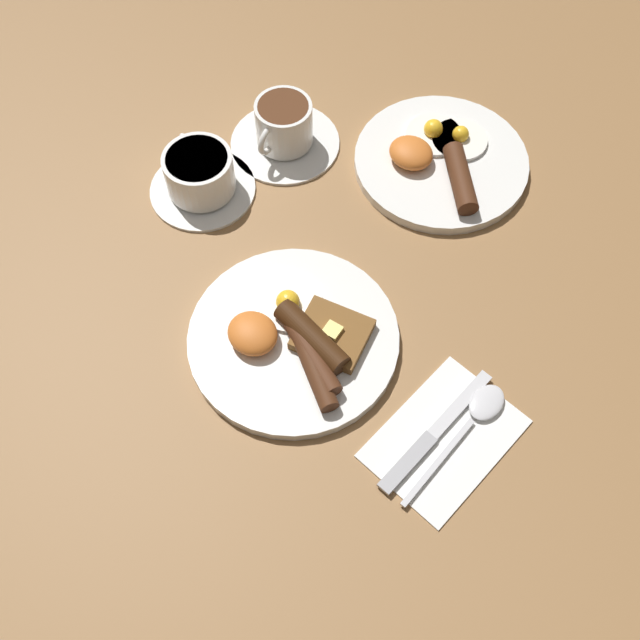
{
  "coord_description": "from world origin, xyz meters",
  "views": [
    {
      "loc": [
        0.32,
        -0.29,
        0.82
      ],
      "look_at": [
        0.01,
        0.03,
        0.03
      ],
      "focal_mm": 42.0,
      "sensor_mm": 36.0,
      "label": 1
    }
  ],
  "objects_px": {
    "teacup_far": "(284,129)",
    "breakfast_plate_far": "(440,160)",
    "spoon": "(478,414)",
    "knife": "(431,437)",
    "teacup_near": "(200,176)",
    "breakfast_plate_near": "(295,338)"
  },
  "relations": [
    {
      "from": "breakfast_plate_far",
      "to": "knife",
      "type": "distance_m",
      "value": 0.41
    },
    {
      "from": "breakfast_plate_near",
      "to": "teacup_near",
      "type": "distance_m",
      "value": 0.28
    },
    {
      "from": "teacup_near",
      "to": "spoon",
      "type": "height_order",
      "value": "teacup_near"
    },
    {
      "from": "teacup_near",
      "to": "teacup_far",
      "type": "distance_m",
      "value": 0.14
    },
    {
      "from": "teacup_far",
      "to": "spoon",
      "type": "relative_size",
      "value": 0.86
    },
    {
      "from": "breakfast_plate_near",
      "to": "spoon",
      "type": "distance_m",
      "value": 0.23
    },
    {
      "from": "breakfast_plate_near",
      "to": "spoon",
      "type": "xyz_separation_m",
      "value": [
        0.22,
        0.08,
        -0.01
      ]
    },
    {
      "from": "breakfast_plate_far",
      "to": "teacup_far",
      "type": "bearing_deg",
      "value": -146.86
    },
    {
      "from": "teacup_far",
      "to": "spoon",
      "type": "height_order",
      "value": "teacup_far"
    },
    {
      "from": "knife",
      "to": "breakfast_plate_far",
      "type": "bearing_deg",
      "value": 36.88
    },
    {
      "from": "knife",
      "to": "breakfast_plate_near",
      "type": "bearing_deg",
      "value": 94.32
    },
    {
      "from": "breakfast_plate_near",
      "to": "breakfast_plate_far",
      "type": "bearing_deg",
      "value": 98.6
    },
    {
      "from": "teacup_near",
      "to": "teacup_far",
      "type": "bearing_deg",
      "value": 80.39
    },
    {
      "from": "teacup_far",
      "to": "breakfast_plate_far",
      "type": "bearing_deg",
      "value": 33.14
    },
    {
      "from": "teacup_far",
      "to": "knife",
      "type": "bearing_deg",
      "value": -25.03
    },
    {
      "from": "breakfast_plate_far",
      "to": "teacup_far",
      "type": "xyz_separation_m",
      "value": [
        -0.19,
        -0.12,
        0.02
      ]
    },
    {
      "from": "breakfast_plate_far",
      "to": "spoon",
      "type": "distance_m",
      "value": 0.38
    },
    {
      "from": "knife",
      "to": "spoon",
      "type": "distance_m",
      "value": 0.06
    },
    {
      "from": "teacup_far",
      "to": "spoon",
      "type": "xyz_separation_m",
      "value": [
        0.46,
        -0.15,
        -0.02
      ]
    },
    {
      "from": "breakfast_plate_near",
      "to": "teacup_near",
      "type": "xyz_separation_m",
      "value": [
        -0.26,
        0.08,
        0.02
      ]
    },
    {
      "from": "teacup_near",
      "to": "spoon",
      "type": "relative_size",
      "value": 0.8
    },
    {
      "from": "spoon",
      "to": "teacup_far",
      "type": "bearing_deg",
      "value": 69.71
    }
  ]
}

